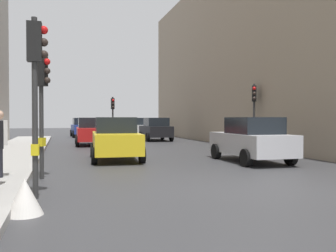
{
  "coord_description": "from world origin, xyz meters",
  "views": [
    {
      "loc": [
        -4.69,
        -8.27,
        1.72
      ],
      "look_at": [
        -0.41,
        6.62,
        1.4
      ],
      "focal_mm": 39.89,
      "sensor_mm": 36.0,
      "label": 1
    }
  ],
  "objects_px": {
    "car_silver_hatchback": "(251,140)",
    "warning_sign_triangle": "(25,197)",
    "traffic_light_near_right": "(42,92)",
    "car_blue_van": "(82,127)",
    "traffic_light_near_left": "(36,74)",
    "traffic_light_mid_street": "(254,104)",
    "car_red_sedan": "(91,131)",
    "traffic_light_far_median": "(113,110)",
    "car_dark_suv": "(156,129)",
    "car_white_compact": "(140,127)",
    "car_yellow_taxi": "(116,139)"
  },
  "relations": [
    {
      "from": "car_dark_suv",
      "to": "traffic_light_near_left",
      "type": "bearing_deg",
      "value": -111.1
    },
    {
      "from": "car_red_sedan",
      "to": "traffic_light_far_median",
      "type": "bearing_deg",
      "value": 65.98
    },
    {
      "from": "warning_sign_triangle",
      "to": "car_blue_van",
      "type": "bearing_deg",
      "value": 84.89
    },
    {
      "from": "car_silver_hatchback",
      "to": "traffic_light_near_right",
      "type": "bearing_deg",
      "value": -165.02
    },
    {
      "from": "traffic_light_near_left",
      "to": "car_red_sedan",
      "type": "height_order",
      "value": "traffic_light_near_left"
    },
    {
      "from": "traffic_light_near_right",
      "to": "traffic_light_far_median",
      "type": "height_order",
      "value": "traffic_light_near_right"
    },
    {
      "from": "car_silver_hatchback",
      "to": "car_blue_van",
      "type": "height_order",
      "value": "same"
    },
    {
      "from": "traffic_light_far_median",
      "to": "car_yellow_taxi",
      "type": "relative_size",
      "value": 0.78
    },
    {
      "from": "car_silver_hatchback",
      "to": "warning_sign_triangle",
      "type": "bearing_deg",
      "value": -141.92
    },
    {
      "from": "traffic_light_near_right",
      "to": "car_silver_hatchback",
      "type": "relative_size",
      "value": 0.85
    },
    {
      "from": "car_white_compact",
      "to": "warning_sign_triangle",
      "type": "relative_size",
      "value": 6.55
    },
    {
      "from": "traffic_light_mid_street",
      "to": "warning_sign_triangle",
      "type": "bearing_deg",
      "value": -134.26
    },
    {
      "from": "car_white_compact",
      "to": "warning_sign_triangle",
      "type": "distance_m",
      "value": 27.94
    },
    {
      "from": "traffic_light_near_right",
      "to": "car_dark_suv",
      "type": "bearing_deg",
      "value": 65.9
    },
    {
      "from": "car_red_sedan",
      "to": "car_dark_suv",
      "type": "height_order",
      "value": "same"
    },
    {
      "from": "car_yellow_taxi",
      "to": "car_silver_hatchback",
      "type": "height_order",
      "value": "same"
    },
    {
      "from": "car_silver_hatchback",
      "to": "car_red_sedan",
      "type": "xyz_separation_m",
      "value": [
        -5.32,
        11.19,
        0.0
      ]
    },
    {
      "from": "car_dark_suv",
      "to": "car_red_sedan",
      "type": "bearing_deg",
      "value": -144.89
    },
    {
      "from": "traffic_light_near_left",
      "to": "traffic_light_far_median",
      "type": "relative_size",
      "value": 1.15
    },
    {
      "from": "traffic_light_near_left",
      "to": "warning_sign_triangle",
      "type": "distance_m",
      "value": 2.71
    },
    {
      "from": "traffic_light_near_right",
      "to": "car_blue_van",
      "type": "bearing_deg",
      "value": 84.3
    },
    {
      "from": "car_silver_hatchback",
      "to": "traffic_light_near_left",
      "type": "bearing_deg",
      "value": -148.33
    },
    {
      "from": "traffic_light_near_left",
      "to": "car_blue_van",
      "type": "xyz_separation_m",
      "value": [
        2.41,
        26.89,
        -1.78
      ]
    },
    {
      "from": "traffic_light_near_left",
      "to": "car_dark_suv",
      "type": "relative_size",
      "value": 0.91
    },
    {
      "from": "traffic_light_near_left",
      "to": "car_silver_hatchback",
      "type": "relative_size",
      "value": 0.92
    },
    {
      "from": "car_yellow_taxi",
      "to": "car_red_sedan",
      "type": "distance_m",
      "value": 8.89
    },
    {
      "from": "car_red_sedan",
      "to": "traffic_light_near_right",
      "type": "bearing_deg",
      "value": -100.19
    },
    {
      "from": "car_red_sedan",
      "to": "car_dark_suv",
      "type": "bearing_deg",
      "value": 35.11
    },
    {
      "from": "traffic_light_mid_street",
      "to": "car_white_compact",
      "type": "distance_m",
      "value": 16.4
    },
    {
      "from": "traffic_light_mid_street",
      "to": "car_dark_suv",
      "type": "height_order",
      "value": "traffic_light_mid_street"
    },
    {
      "from": "car_yellow_taxi",
      "to": "warning_sign_triangle",
      "type": "xyz_separation_m",
      "value": [
        -2.8,
        -8.43,
        -0.55
      ]
    },
    {
      "from": "car_red_sedan",
      "to": "car_silver_hatchback",
      "type": "bearing_deg",
      "value": -64.55
    },
    {
      "from": "traffic_light_near_left",
      "to": "traffic_light_far_median",
      "type": "xyz_separation_m",
      "value": [
        4.35,
        20.36,
        -0.34
      ]
    },
    {
      "from": "traffic_light_near_right",
      "to": "car_dark_suv",
      "type": "xyz_separation_m",
      "value": [
        7.55,
        16.88,
        -1.58
      ]
    },
    {
      "from": "car_silver_hatchback",
      "to": "car_dark_suv",
      "type": "xyz_separation_m",
      "value": [
        -0.15,
        14.82,
        0.0
      ]
    },
    {
      "from": "traffic_light_near_left",
      "to": "traffic_light_mid_street",
      "type": "xyz_separation_m",
      "value": [
        10.4,
        9.42,
        -0.21
      ]
    },
    {
      "from": "traffic_light_near_right",
      "to": "car_red_sedan",
      "type": "xyz_separation_m",
      "value": [
        2.38,
        13.25,
        -1.58
      ]
    },
    {
      "from": "traffic_light_mid_street",
      "to": "car_blue_van",
      "type": "height_order",
      "value": "traffic_light_mid_street"
    },
    {
      "from": "traffic_light_near_left",
      "to": "traffic_light_far_median",
      "type": "distance_m",
      "value": 20.82
    },
    {
      "from": "car_red_sedan",
      "to": "traffic_light_mid_street",
      "type": "bearing_deg",
      "value": -39.08
    },
    {
      "from": "car_white_compact",
      "to": "car_yellow_taxi",
      "type": "bearing_deg",
      "value": -104.78
    },
    {
      "from": "car_silver_hatchback",
      "to": "car_blue_van",
      "type": "relative_size",
      "value": 0.99
    },
    {
      "from": "car_blue_van",
      "to": "traffic_light_far_median",
      "type": "bearing_deg",
      "value": -73.49
    },
    {
      "from": "car_silver_hatchback",
      "to": "warning_sign_triangle",
      "type": "height_order",
      "value": "car_silver_hatchback"
    },
    {
      "from": "traffic_light_near_left",
      "to": "traffic_light_near_right",
      "type": "xyz_separation_m",
      "value": [
        -0.0,
        2.69,
        -0.2
      ]
    },
    {
      "from": "car_red_sedan",
      "to": "car_white_compact",
      "type": "relative_size",
      "value": 1.0
    },
    {
      "from": "traffic_light_mid_street",
      "to": "car_blue_van",
      "type": "xyz_separation_m",
      "value": [
        -7.99,
        17.47,
        -1.58
      ]
    },
    {
      "from": "car_dark_suv",
      "to": "car_white_compact",
      "type": "distance_m",
      "value": 5.92
    },
    {
      "from": "traffic_light_near_right",
      "to": "traffic_light_near_left",
      "type": "bearing_deg",
      "value": -89.95
    },
    {
      "from": "warning_sign_triangle",
      "to": "traffic_light_near_right",
      "type": "bearing_deg",
      "value": 88.43
    }
  ]
}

